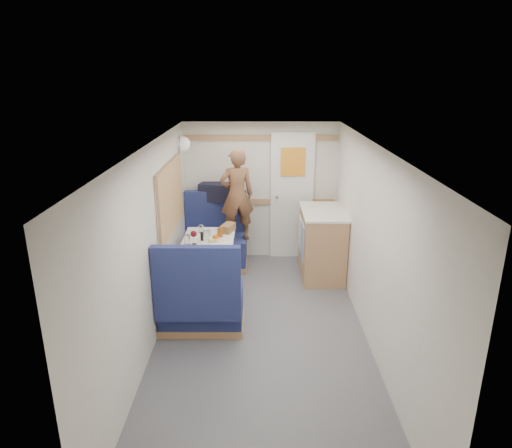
{
  "coord_description": "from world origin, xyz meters",
  "views": [
    {
      "loc": [
        -0.04,
        -4.2,
        2.66
      ],
      "look_at": [
        -0.06,
        0.9,
        0.95
      ],
      "focal_mm": 32.0,
      "sensor_mm": 36.0,
      "label": 1
    }
  ],
  "objects_px": {
    "dinette_table": "(208,251)",
    "wine_glass": "(194,234)",
    "dome_light": "(183,144)",
    "bench_near": "(201,305)",
    "person": "(237,195)",
    "galley_counter": "(322,243)",
    "bread_loaf": "(228,228)",
    "tumbler_left": "(187,240)",
    "beer_glass": "(220,232)",
    "pepper_grinder": "(202,236)",
    "salt_grinder": "(210,232)",
    "duffel_bag": "(218,192)",
    "cheese_block": "(214,240)",
    "tray": "(212,244)",
    "bench_far": "(215,246)",
    "orange_fruit": "(216,238)",
    "tumbler_mid": "(201,229)",
    "tumbler_right": "(206,236)"
  },
  "relations": [
    {
      "from": "tray",
      "to": "cheese_block",
      "type": "xyz_separation_m",
      "value": [
        0.01,
        0.04,
        0.03
      ]
    },
    {
      "from": "bench_far",
      "to": "orange_fruit",
      "type": "bearing_deg",
      "value": -83.91
    },
    {
      "from": "bench_near",
      "to": "galley_counter",
      "type": "bearing_deg",
      "value": 43.94
    },
    {
      "from": "dome_light",
      "to": "cheese_block",
      "type": "relative_size",
      "value": 1.88
    },
    {
      "from": "bench_far",
      "to": "orange_fruit",
      "type": "height_order",
      "value": "bench_far"
    },
    {
      "from": "tumbler_mid",
      "to": "pepper_grinder",
      "type": "distance_m",
      "value": 0.3
    },
    {
      "from": "dome_light",
      "to": "cheese_block",
      "type": "bearing_deg",
      "value": -64.28
    },
    {
      "from": "pepper_grinder",
      "to": "bread_loaf",
      "type": "distance_m",
      "value": 0.44
    },
    {
      "from": "pepper_grinder",
      "to": "bread_loaf",
      "type": "xyz_separation_m",
      "value": [
        0.29,
        0.33,
        -0.0
      ]
    },
    {
      "from": "tumbler_mid",
      "to": "salt_grinder",
      "type": "xyz_separation_m",
      "value": [
        0.12,
        -0.12,
        -0.0
      ]
    },
    {
      "from": "person",
      "to": "orange_fruit",
      "type": "height_order",
      "value": "person"
    },
    {
      "from": "tumbler_right",
      "to": "bread_loaf",
      "type": "xyz_separation_m",
      "value": [
        0.24,
        0.32,
        -0.01
      ]
    },
    {
      "from": "wine_glass",
      "to": "tumbler_mid",
      "type": "relative_size",
      "value": 1.68
    },
    {
      "from": "galley_counter",
      "to": "bread_loaf",
      "type": "distance_m",
      "value": 1.3
    },
    {
      "from": "galley_counter",
      "to": "salt_grinder",
      "type": "bearing_deg",
      "value": -164.33
    },
    {
      "from": "bench_near",
      "to": "tumbler_left",
      "type": "bearing_deg",
      "value": 107.94
    },
    {
      "from": "tumbler_left",
      "to": "tumbler_right",
      "type": "relative_size",
      "value": 0.95
    },
    {
      "from": "dinette_table",
      "to": "salt_grinder",
      "type": "relative_size",
      "value": 9.65
    },
    {
      "from": "bench_near",
      "to": "galley_counter",
      "type": "distance_m",
      "value": 2.04
    },
    {
      "from": "bench_far",
      "to": "tray",
      "type": "xyz_separation_m",
      "value": [
        0.07,
        -1.03,
        0.43
      ]
    },
    {
      "from": "bench_near",
      "to": "pepper_grinder",
      "type": "bearing_deg",
      "value": 94.61
    },
    {
      "from": "dinette_table",
      "to": "wine_glass",
      "type": "distance_m",
      "value": 0.35
    },
    {
      "from": "galley_counter",
      "to": "orange_fruit",
      "type": "distance_m",
      "value": 1.54
    },
    {
      "from": "bench_far",
      "to": "salt_grinder",
      "type": "height_order",
      "value": "bench_far"
    },
    {
      "from": "person",
      "to": "wine_glass",
      "type": "bearing_deg",
      "value": 49.32
    },
    {
      "from": "bench_far",
      "to": "cheese_block",
      "type": "bearing_deg",
      "value": -85.34
    },
    {
      "from": "person",
      "to": "tumbler_right",
      "type": "distance_m",
      "value": 0.9
    },
    {
      "from": "duffel_bag",
      "to": "cheese_block",
      "type": "relative_size",
      "value": 4.92
    },
    {
      "from": "bench_near",
      "to": "cheese_block",
      "type": "distance_m",
      "value": 0.87
    },
    {
      "from": "dinette_table",
      "to": "person",
      "type": "distance_m",
      "value": 0.96
    },
    {
      "from": "dome_light",
      "to": "wine_glass",
      "type": "height_order",
      "value": "dome_light"
    },
    {
      "from": "person",
      "to": "pepper_grinder",
      "type": "distance_m",
      "value": 0.93
    },
    {
      "from": "dinette_table",
      "to": "tray",
      "type": "xyz_separation_m",
      "value": [
        0.07,
        -0.16,
        0.16
      ]
    },
    {
      "from": "galley_counter",
      "to": "cheese_block",
      "type": "bearing_deg",
      "value": -153.96
    },
    {
      "from": "duffel_bag",
      "to": "cheese_block",
      "type": "xyz_separation_m",
      "value": [
        0.04,
        -1.25,
        -0.27
      ]
    },
    {
      "from": "orange_fruit",
      "to": "duffel_bag",
      "type": "bearing_deg",
      "value": 93.0
    },
    {
      "from": "tray",
      "to": "tumbler_mid",
      "type": "xyz_separation_m",
      "value": [
        -0.18,
        0.42,
        0.04
      ]
    },
    {
      "from": "beer_glass",
      "to": "bread_loaf",
      "type": "height_order",
      "value": "beer_glass"
    },
    {
      "from": "dome_light",
      "to": "pepper_grinder",
      "type": "bearing_deg",
      "value": -69.95
    },
    {
      "from": "person",
      "to": "beer_glass",
      "type": "height_order",
      "value": "person"
    },
    {
      "from": "wine_glass",
      "to": "cheese_block",
      "type": "bearing_deg",
      "value": 9.42
    },
    {
      "from": "tumbler_left",
      "to": "beer_glass",
      "type": "height_order",
      "value": "tumbler_left"
    },
    {
      "from": "dinette_table",
      "to": "person",
      "type": "relative_size",
      "value": 0.73
    },
    {
      "from": "dome_light",
      "to": "cheese_block",
      "type": "distance_m",
      "value": 1.47
    },
    {
      "from": "bench_near",
      "to": "tumbler_left",
      "type": "height_order",
      "value": "bench_near"
    },
    {
      "from": "dome_light",
      "to": "tray",
      "type": "bearing_deg",
      "value": -65.78
    },
    {
      "from": "person",
      "to": "salt_grinder",
      "type": "bearing_deg",
      "value": 49.34
    },
    {
      "from": "bench_near",
      "to": "person",
      "type": "distance_m",
      "value": 1.82
    },
    {
      "from": "person",
      "to": "duffel_bag",
      "type": "relative_size",
      "value": 2.41
    },
    {
      "from": "galley_counter",
      "to": "tumbler_mid",
      "type": "xyz_separation_m",
      "value": [
        -1.58,
        -0.29,
        0.3
      ]
    }
  ]
}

